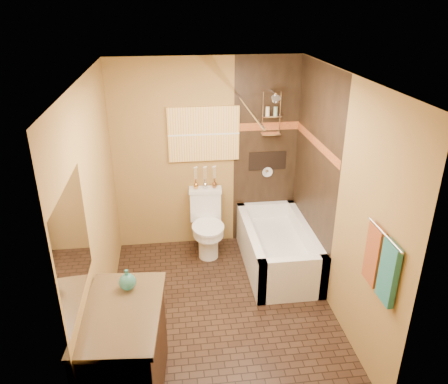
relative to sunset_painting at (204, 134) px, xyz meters
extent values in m
plane|color=black|center=(0.04, -1.48, -1.55)|extent=(3.00, 3.00, 0.00)
cube|color=olive|center=(-1.16, -1.48, -0.30)|extent=(0.02, 3.00, 2.50)
cube|color=olive|center=(1.24, -1.48, -0.30)|extent=(0.02, 3.00, 2.50)
cube|color=olive|center=(0.04, 0.02, -0.30)|extent=(2.40, 0.02, 2.50)
cube|color=olive|center=(0.04, -2.98, -0.30)|extent=(2.40, 0.02, 2.50)
plane|color=silver|center=(0.04, -1.48, 0.95)|extent=(3.00, 3.00, 0.00)
cube|color=black|center=(0.81, 0.01, -0.30)|extent=(0.85, 0.01, 2.50)
cube|color=black|center=(1.23, -0.73, -0.30)|extent=(0.01, 1.50, 2.50)
cube|color=maroon|center=(0.81, 0.00, 0.07)|extent=(0.85, 0.01, 0.10)
cube|color=maroon|center=(1.22, -0.73, 0.07)|extent=(0.01, 1.50, 0.10)
cube|color=black|center=(0.84, 0.01, -0.40)|extent=(0.50, 0.01, 0.25)
cylinder|color=silver|center=(0.84, -0.12, 0.53)|extent=(0.02, 0.26, 0.02)
cylinder|color=silver|center=(0.84, -0.28, 0.48)|extent=(0.11, 0.11, 0.09)
cylinder|color=silver|center=(0.84, -0.01, -0.55)|extent=(0.14, 0.02, 0.14)
cylinder|color=silver|center=(0.44, -0.73, 0.47)|extent=(0.03, 1.55, 0.03)
cylinder|color=silver|center=(1.19, -2.53, -0.10)|extent=(0.02, 0.55, 0.02)
cube|color=#1F685F|center=(1.20, -2.66, -0.37)|extent=(0.05, 0.22, 0.52)
cube|color=brown|center=(1.20, -2.40, -0.37)|extent=(0.05, 0.22, 0.52)
cube|color=gold|center=(0.00, 0.00, 0.00)|extent=(0.90, 0.04, 0.70)
cube|color=white|center=(-1.15, -2.48, -0.05)|extent=(0.01, 1.00, 0.90)
cube|color=white|center=(0.84, -1.43, -1.27)|extent=(0.80, 0.10, 0.55)
cube|color=white|center=(0.84, -0.03, -1.27)|extent=(0.80, 0.10, 0.55)
cube|color=white|center=(0.49, -0.73, -1.27)|extent=(0.10, 1.50, 0.55)
cube|color=white|center=(1.19, -0.73, -1.27)|extent=(0.10, 1.50, 0.55)
cube|color=white|center=(0.84, -0.73, -1.38)|extent=(0.64, 1.34, 0.35)
cube|color=white|center=(0.00, -0.09, -0.96)|extent=(0.42, 0.21, 0.40)
cube|color=white|center=(0.00, -0.09, -0.73)|extent=(0.44, 0.23, 0.04)
cylinder|color=white|center=(0.00, -0.40, -1.35)|extent=(0.25, 0.25, 0.40)
cylinder|color=white|center=(0.00, -0.40, -1.17)|extent=(0.39, 0.39, 0.11)
cylinder|color=white|center=(0.00, -0.40, -1.11)|extent=(0.41, 0.41, 0.03)
cube|color=black|center=(-0.89, -2.48, -1.12)|extent=(0.67, 1.01, 0.85)
cube|color=black|center=(-0.88, -2.48, -0.68)|extent=(0.71, 1.06, 0.04)
camera|label=1|loc=(-0.43, -5.28, 1.59)|focal=35.00mm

